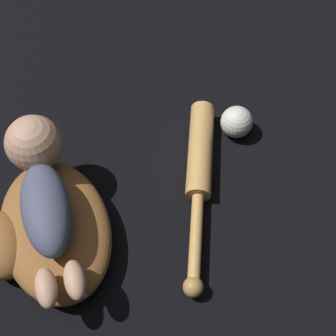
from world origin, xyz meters
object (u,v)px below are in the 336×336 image
Objects in this scene: baseball_glove at (47,231)px; baseball at (237,122)px; baseball_bat at (199,168)px; baby_figure at (41,182)px.

baseball is at bearing -62.34° from baseball_glove.
baseball_bat is 6.05× the size of baseball.
baseball is at bearing -43.86° from baseball_bat.
baby_figure is (0.06, -0.01, 0.10)m from baseball_glove.
baseball_bat is 0.16m from baseball.
baby_figure reaches higher than baseball_glove.
baseball reaches higher than baseball_bat.
baby_figure is 0.83× the size of baseball_bat.
baseball_glove is at bearing 117.66° from baseball.
baby_figure reaches higher than baseball_bat.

